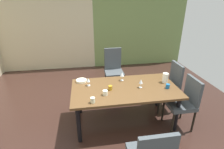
% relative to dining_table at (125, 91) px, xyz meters
% --- Properties ---
extents(ground_plane, '(5.98, 6.12, 0.02)m').
position_rel_dining_table_xyz_m(ground_plane, '(-0.31, -0.01, -0.65)').
color(ground_plane, '#321F19').
extents(back_panel_interior, '(2.96, 0.10, 2.72)m').
position_rel_dining_table_xyz_m(back_panel_interior, '(-1.82, 3.00, 0.72)').
color(back_panel_interior, beige).
rests_on(back_panel_interior, ground_plane).
extents(garden_window_panel, '(3.02, 0.10, 2.72)m').
position_rel_dining_table_xyz_m(garden_window_panel, '(1.17, 3.00, 0.72)').
color(garden_window_panel, olive).
rests_on(garden_window_panel, ground_plane).
extents(dining_table, '(1.85, 0.99, 0.71)m').
position_rel_dining_table_xyz_m(dining_table, '(0.00, 0.00, 0.00)').
color(dining_table, brown).
rests_on(dining_table, ground_plane).
extents(chair_head_far, '(0.44, 0.45, 1.03)m').
position_rel_dining_table_xyz_m(chair_head_far, '(0.02, 1.33, -0.07)').
color(chair_head_far, '#42494D').
rests_on(chair_head_far, ground_plane).
extents(chair_right_near, '(0.44, 0.44, 0.94)m').
position_rel_dining_table_xyz_m(chair_right_near, '(0.99, -0.29, -0.10)').
color(chair_right_near, '#42494D').
rests_on(chair_right_near, ground_plane).
extents(chair_right_far, '(0.44, 0.44, 0.99)m').
position_rel_dining_table_xyz_m(chair_right_far, '(1.00, 0.29, -0.09)').
color(chair_right_far, '#42494D').
rests_on(chair_right_far, ground_plane).
extents(wine_glass_east, '(0.06, 0.06, 0.14)m').
position_rel_dining_table_xyz_m(wine_glass_east, '(-0.63, 0.19, 0.18)').
color(wine_glass_east, silver).
rests_on(wine_glass_east, dining_table).
extents(wine_glass_north, '(0.07, 0.07, 0.16)m').
position_rel_dining_table_xyz_m(wine_glass_north, '(0.27, -0.03, 0.19)').
color(wine_glass_north, silver).
rests_on(wine_glass_north, dining_table).
extents(wine_glass_near_window, '(0.08, 0.08, 0.17)m').
position_rel_dining_table_xyz_m(wine_glass_near_window, '(0.01, 0.30, 0.20)').
color(wine_glass_near_window, silver).
rests_on(wine_glass_near_window, dining_table).
extents(serving_bowl_right, '(0.20, 0.20, 0.04)m').
position_rel_dining_table_xyz_m(serving_bowl_right, '(-0.75, 0.37, 0.09)').
color(serving_bowl_right, white).
rests_on(serving_bowl_right, dining_table).
extents(cup_center, '(0.07, 0.07, 0.08)m').
position_rel_dining_table_xyz_m(cup_center, '(0.73, -0.14, 0.11)').
color(cup_center, '#195E9E').
rests_on(cup_center, dining_table).
extents(cup_near_shelf, '(0.08, 0.08, 0.08)m').
position_rel_dining_table_xyz_m(cup_near_shelf, '(-0.37, -0.19, 0.11)').
color(cup_near_shelf, white).
rests_on(cup_near_shelf, dining_table).
extents(cup_corner, '(0.07, 0.07, 0.09)m').
position_rel_dining_table_xyz_m(cup_corner, '(-0.59, -0.38, 0.12)').
color(cup_corner, beige).
rests_on(cup_corner, dining_table).
extents(cup_south, '(0.07, 0.07, 0.08)m').
position_rel_dining_table_xyz_m(cup_south, '(-0.27, -0.03, 0.11)').
color(cup_south, '#B4841E').
rests_on(cup_south, dining_table).
extents(pitcher_front, '(0.11, 0.10, 0.18)m').
position_rel_dining_table_xyz_m(pitcher_front, '(0.79, 0.10, 0.17)').
color(pitcher_front, white).
rests_on(pitcher_front, dining_table).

